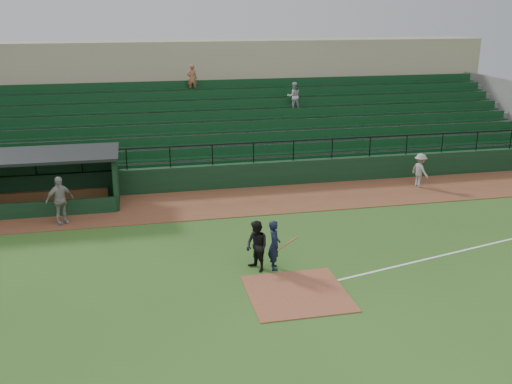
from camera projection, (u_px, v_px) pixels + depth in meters
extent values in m
plane|color=#2C531A|center=(289.00, 279.00, 18.59)|extent=(90.00, 90.00, 0.00)
cube|color=brown|center=(242.00, 201.00, 26.03)|extent=(40.00, 4.00, 0.03)
cube|color=brown|center=(297.00, 293.00, 17.65)|extent=(3.00, 3.00, 0.03)
cube|color=white|center=(488.00, 244.00, 21.32)|extent=(17.49, 4.44, 0.01)
cube|color=black|center=(233.00, 176.00, 27.90)|extent=(36.00, 0.35, 1.20)
cylinder|color=black|center=(233.00, 144.00, 27.42)|extent=(36.00, 0.06, 0.06)
cube|color=slate|center=(218.00, 131.00, 32.10)|extent=(36.00, 9.00, 3.60)
cube|color=#0F3819|center=(219.00, 125.00, 31.50)|extent=(34.56, 8.00, 4.05)
cube|color=slate|center=(505.00, 114.00, 35.68)|extent=(0.35, 9.50, 4.20)
cube|color=tan|center=(203.00, 91.00, 37.73)|extent=(38.00, 3.00, 6.40)
cube|color=slate|center=(206.00, 87.00, 35.71)|extent=(36.00, 2.00, 0.20)
imported|color=#B0B0B0|center=(294.00, 96.00, 33.25)|extent=(0.78, 0.61, 1.61)
imported|color=#A05A3A|center=(192.00, 79.00, 33.70)|extent=(0.60, 0.39, 1.64)
cube|color=black|center=(20.00, 176.00, 25.96)|extent=(8.50, 0.20, 2.30)
cube|color=black|center=(116.00, 178.00, 25.60)|extent=(0.20, 2.60, 2.30)
cube|color=black|center=(11.00, 156.00, 24.38)|extent=(8.90, 3.20, 0.12)
cube|color=olive|center=(21.00, 197.00, 25.86)|extent=(7.65, 0.40, 0.50)
cube|color=black|center=(11.00, 212.00, 23.74)|extent=(8.50, 0.12, 0.70)
imported|color=black|center=(274.00, 245.00, 19.12)|extent=(0.47, 0.66, 1.71)
cylinder|color=olive|center=(288.00, 243.00, 18.98)|extent=(0.79, 0.34, 0.35)
imported|color=black|center=(257.00, 246.00, 18.98)|extent=(0.95, 1.04, 1.72)
imported|color=gray|center=(420.00, 170.00, 27.91)|extent=(0.83, 1.18, 1.65)
imported|color=#9A9490|center=(60.00, 200.00, 23.05)|extent=(1.24, 0.98, 1.97)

